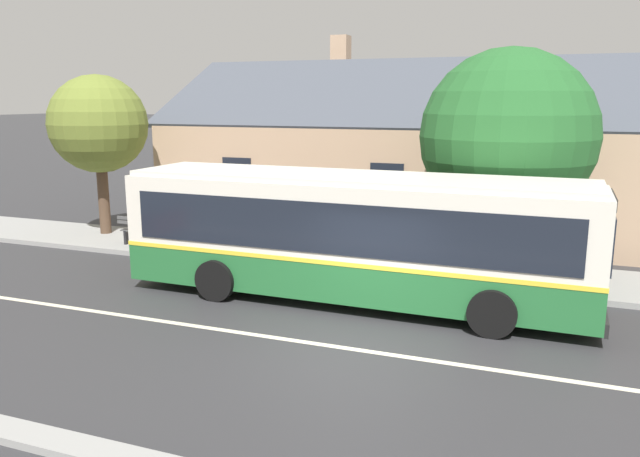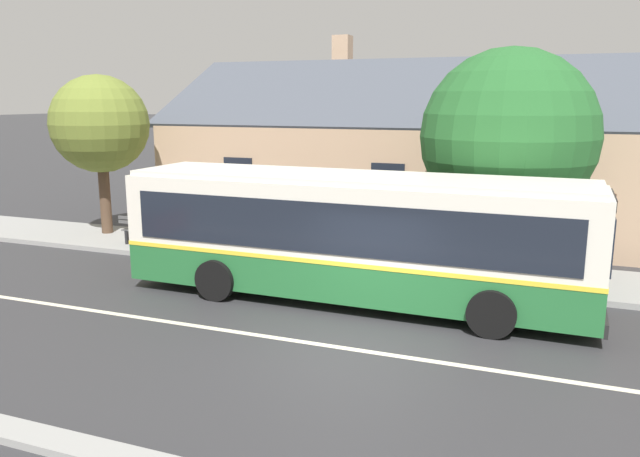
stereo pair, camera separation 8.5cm
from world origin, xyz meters
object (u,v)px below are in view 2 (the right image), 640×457
Objects in this scene: street_tree_primary at (507,142)px; street_tree_secondary at (99,128)px; transit_bus at (353,234)px; bench_by_building at (148,232)px.

street_tree_secondary is at bearing -179.85° from street_tree_primary.
transit_bus is 5.90× the size of bench_by_building.
bench_by_building is at bearing -24.06° from street_tree_secondary.
street_tree_primary is 13.35m from street_tree_secondary.
transit_bus is at bearing -130.10° from street_tree_primary.
street_tree_primary reaches higher than bench_by_building.
street_tree_secondary reaches higher than transit_bus.
street_tree_secondary is at bearing 155.94° from bench_by_building.
street_tree_secondary is (-10.28, 3.61, 2.14)m from transit_bus.
street_tree_secondary is (-13.35, -0.03, 0.15)m from street_tree_primary.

